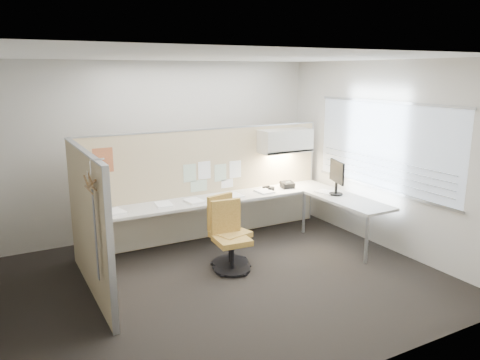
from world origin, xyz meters
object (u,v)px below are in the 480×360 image
chair_left (227,233)px  chair_right (230,239)px  phone (287,185)px  desk (242,205)px  monitor (337,175)px

chair_left → chair_right: size_ratio=1.02×
chair_right → phone: (1.60, 1.00, 0.35)m
chair_right → desk: bearing=56.6°
monitor → chair_left: bearing=109.2°
chair_left → phone: (1.54, 0.79, 0.34)m
monitor → phone: 0.89m
desk → chair_right: 1.08m
desk → monitor: size_ratio=7.38×
phone → desk: bearing=-162.3°
desk → monitor: 1.56m
desk → phone: 0.98m
chair_left → monitor: size_ratio=1.76×
chair_right → phone: chair_right is taller
chair_left → monitor: bearing=-13.7°
chair_left → phone: chair_left is taller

